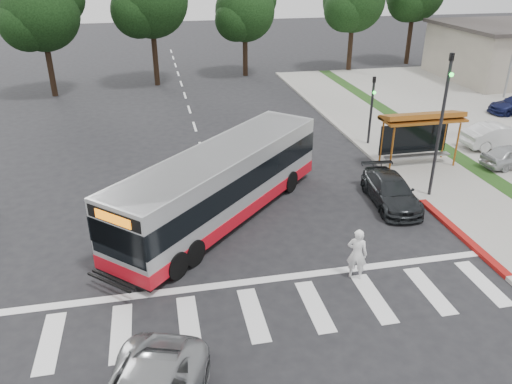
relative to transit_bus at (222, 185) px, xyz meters
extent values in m
plane|color=black|center=(-0.02, -1.48, -1.51)|extent=(140.00, 140.00, 0.00)
cube|color=gray|center=(10.98, 6.52, -1.45)|extent=(4.00, 40.00, 0.12)
cube|color=#9E9991|center=(8.98, 6.52, -1.43)|extent=(0.30, 40.00, 0.15)
cube|color=maroon|center=(8.98, -3.48, -1.43)|extent=(0.32, 6.00, 0.15)
cube|color=silver|center=(-0.02, -6.48, -1.50)|extent=(18.00, 2.60, 0.01)
cylinder|color=#955318|center=(8.98, 2.92, -0.24)|extent=(0.10, 0.10, 2.30)
cylinder|color=#955318|center=(12.58, 2.92, -0.24)|extent=(0.10, 0.10, 2.30)
cylinder|color=#955318|center=(8.98, 4.12, -0.24)|extent=(0.10, 0.10, 2.30)
cylinder|color=#955318|center=(12.58, 4.12, -0.24)|extent=(0.10, 0.10, 2.30)
cube|color=#955318|center=(10.78, 3.52, 1.06)|extent=(4.20, 1.60, 0.12)
cube|color=#955318|center=(10.78, 3.57, 1.21)|extent=(4.20, 1.32, 0.51)
cube|color=black|center=(10.78, 4.12, -0.19)|extent=(3.80, 0.06, 1.60)
cube|color=gray|center=(10.78, 3.52, -0.94)|extent=(3.60, 0.40, 0.08)
cylinder|color=black|center=(9.58, 0.02, 1.74)|extent=(0.14, 0.14, 6.50)
imported|color=black|center=(9.58, 0.02, 4.49)|extent=(0.16, 0.20, 1.00)
sphere|color=#19E533|center=(9.58, -0.16, 4.14)|extent=(0.18, 0.18, 0.18)
cylinder|color=black|center=(9.58, 7.02, 0.49)|extent=(0.14, 0.14, 4.00)
imported|color=black|center=(9.58, 7.02, 1.99)|extent=(0.16, 0.20, 1.00)
sphere|color=#19E533|center=(9.58, 6.84, 1.64)|extent=(0.18, 0.18, 0.18)
cylinder|color=black|center=(15.98, 26.52, 0.79)|extent=(0.44, 0.44, 4.40)
sphere|color=black|center=(15.98, 26.52, 4.79)|extent=(5.60, 5.60, 5.60)
sphere|color=black|center=(15.00, 25.82, 4.09)|extent=(3.92, 3.92, 3.92)
cylinder|color=black|center=(22.98, 28.52, 0.91)|extent=(0.44, 0.44, 4.84)
sphere|color=black|center=(22.00, 27.82, 4.54)|extent=(3.92, 3.92, 3.92)
cylinder|color=black|center=(-2.02, 24.52, 0.91)|extent=(0.44, 0.44, 4.84)
sphere|color=black|center=(-3.07, 23.77, 4.54)|extent=(4.20, 4.20, 4.20)
cylinder|color=black|center=(5.98, 26.52, 0.47)|extent=(0.44, 0.44, 3.96)
sphere|color=black|center=(5.98, 26.52, 4.07)|extent=(5.20, 5.20, 5.20)
sphere|color=black|center=(5.07, 25.87, 3.44)|extent=(3.64, 3.64, 3.64)
cylinder|color=black|center=(-10.02, 22.52, 0.69)|extent=(0.44, 0.44, 4.40)
sphere|color=black|center=(-10.02, 22.52, 4.69)|extent=(5.60, 5.60, 5.60)
sphere|color=black|center=(-11.00, 21.82, 3.99)|extent=(3.92, 3.92, 3.92)
imported|color=white|center=(3.83, -5.25, -0.56)|extent=(0.82, 0.74, 1.89)
imported|color=black|center=(7.48, -0.27, -0.88)|extent=(2.16, 4.47, 1.25)
imported|color=#B6B9BB|center=(15.48, 2.27, -0.83)|extent=(3.52, 1.79, 1.15)
imported|color=silver|center=(16.55, 4.91, -0.72)|extent=(4.17, 1.46, 1.37)
camera|label=1|loc=(-2.46, -18.56, 8.65)|focal=35.00mm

